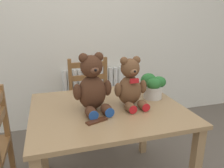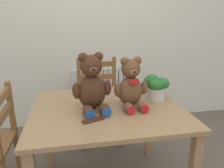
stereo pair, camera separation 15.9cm
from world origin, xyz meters
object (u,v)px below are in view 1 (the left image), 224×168
Objects in this scene: teddy_bear_left at (93,86)px; teddy_bear_right at (130,85)px; chocolate_bar at (97,121)px; potted_plant at (153,85)px; wooden_chair_behind at (91,102)px.

teddy_bear_right is at bearing 173.20° from teddy_bear_left.
teddy_bear_right is 0.40m from chocolate_bar.
teddy_bear_left is at bearing -169.62° from potted_plant.
teddy_bear_right is 1.86× the size of potted_plant.
teddy_bear_left reaches higher than potted_plant.
teddy_bear_left is 0.26m from chocolate_bar.
chocolate_bar is at bearing -151.46° from potted_plant.
potted_plant reaches higher than wooden_chair_behind.
teddy_bear_right is at bearing -158.04° from potted_plant.
teddy_bear_left is 2.06× the size of potted_plant.
chocolate_bar is (-0.16, -1.05, 0.30)m from wooden_chair_behind.
teddy_bear_right is at bearing 99.48° from wooden_chair_behind.
potted_plant is at bearing -162.06° from teddy_bear_right.
teddy_bear_right is 0.26m from potted_plant.
chocolate_bar is (-0.02, -0.20, -0.17)m from teddy_bear_left.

